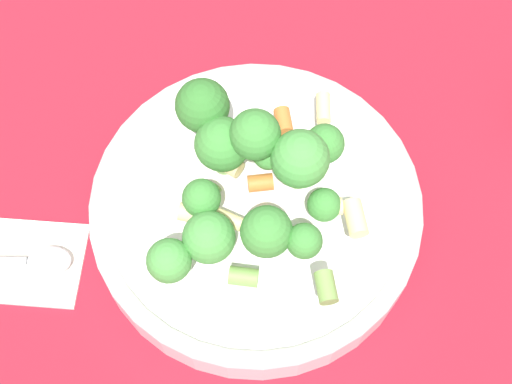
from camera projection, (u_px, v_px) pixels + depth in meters
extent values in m
plane|color=maroon|center=(256.00, 221.00, 0.61)|extent=(3.00, 3.00, 0.00)
cylinder|color=white|center=(256.00, 212.00, 0.59)|extent=(0.27, 0.27, 0.04)
torus|color=white|center=(256.00, 202.00, 0.57)|extent=(0.27, 0.27, 0.01)
cylinder|color=#8CB766|center=(211.00, 251.00, 0.54)|extent=(0.01, 0.01, 0.02)
sphere|color=#479342|center=(209.00, 237.00, 0.51)|extent=(0.04, 0.04, 0.04)
cylinder|color=#8CB766|center=(205.00, 126.00, 0.58)|extent=(0.02, 0.02, 0.02)
sphere|color=#33722D|center=(202.00, 106.00, 0.55)|extent=(0.04, 0.04, 0.04)
cylinder|color=#8CB766|center=(172.00, 271.00, 0.53)|extent=(0.01, 0.01, 0.02)
sphere|color=#479342|center=(169.00, 261.00, 0.51)|extent=(0.03, 0.03, 0.03)
cylinder|color=#8CB766|center=(322.00, 156.00, 0.57)|extent=(0.01, 0.01, 0.01)
sphere|color=#3D8438|center=(324.00, 144.00, 0.55)|extent=(0.03, 0.03, 0.03)
cylinder|color=#8CB766|center=(271.00, 163.00, 0.57)|extent=(0.01, 0.01, 0.01)
sphere|color=#479342|center=(271.00, 154.00, 0.56)|extent=(0.03, 0.03, 0.03)
cylinder|color=#8CB766|center=(223.00, 161.00, 0.57)|extent=(0.02, 0.02, 0.02)
sphere|color=#3D8438|center=(222.00, 144.00, 0.54)|extent=(0.04, 0.04, 0.04)
cylinder|color=#8CB766|center=(255.00, 150.00, 0.55)|extent=(0.01, 0.01, 0.01)
sphere|color=#3D8438|center=(255.00, 135.00, 0.53)|extent=(0.04, 0.04, 0.04)
cylinder|color=#8CB766|center=(303.00, 249.00, 0.51)|extent=(0.01, 0.01, 0.01)
sphere|color=#3D8438|center=(304.00, 241.00, 0.50)|extent=(0.03, 0.03, 0.03)
cylinder|color=#8CB766|center=(323.00, 213.00, 0.55)|extent=(0.01, 0.01, 0.01)
sphere|color=#3D8438|center=(324.00, 204.00, 0.53)|extent=(0.03, 0.03, 0.03)
cylinder|color=#8CB766|center=(203.00, 208.00, 0.54)|extent=(0.01, 0.01, 0.01)
sphere|color=#3D8438|center=(201.00, 198.00, 0.52)|extent=(0.03, 0.03, 0.03)
cylinder|color=#8CB766|center=(298.00, 176.00, 0.55)|extent=(0.02, 0.02, 0.02)
sphere|color=#479342|center=(300.00, 159.00, 0.53)|extent=(0.04, 0.04, 0.04)
cylinder|color=#8CB766|center=(266.00, 245.00, 0.52)|extent=(0.01, 0.01, 0.02)
sphere|color=#3D8438|center=(267.00, 232.00, 0.50)|extent=(0.04, 0.04, 0.04)
cylinder|color=#729E4C|center=(326.00, 287.00, 0.50)|extent=(0.03, 0.02, 0.01)
cylinder|color=orange|center=(207.00, 150.00, 0.56)|extent=(0.03, 0.03, 0.01)
cylinder|color=beige|center=(228.00, 219.00, 0.54)|extent=(0.01, 0.02, 0.01)
cylinder|color=#729E4C|center=(208.00, 197.00, 0.54)|extent=(0.02, 0.01, 0.01)
cylinder|color=orange|center=(278.00, 120.00, 0.58)|extent=(0.03, 0.02, 0.01)
cylinder|color=beige|center=(357.00, 213.00, 0.54)|extent=(0.03, 0.03, 0.01)
cylinder|color=orange|center=(266.00, 184.00, 0.56)|extent=(0.02, 0.02, 0.01)
cylinder|color=beige|center=(326.00, 211.00, 0.53)|extent=(0.02, 0.03, 0.01)
cylinder|color=beige|center=(323.00, 108.00, 0.59)|extent=(0.03, 0.02, 0.01)
cylinder|color=#729E4C|center=(244.00, 277.00, 0.53)|extent=(0.02, 0.02, 0.01)
cylinder|color=beige|center=(198.00, 215.00, 0.55)|extent=(0.02, 0.03, 0.01)
cylinder|color=beige|center=(226.00, 162.00, 0.57)|extent=(0.02, 0.03, 0.01)
cube|color=white|center=(14.00, 260.00, 0.59)|extent=(0.10, 0.13, 0.01)
ellipsoid|color=silver|center=(49.00, 261.00, 0.58)|extent=(0.04, 0.04, 0.01)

